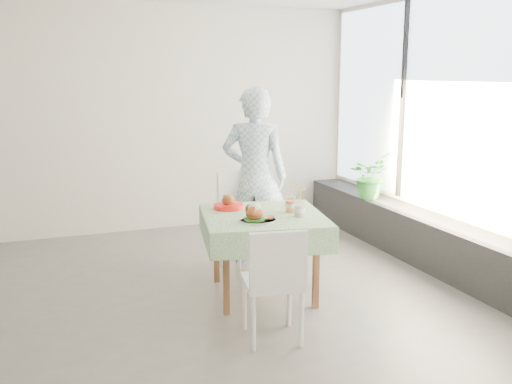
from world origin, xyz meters
name	(u,v)px	position (x,y,z in m)	size (l,w,h in m)	color
floor	(165,304)	(0.00, 0.00, 0.00)	(6.00, 6.00, 0.00)	#575452
wall_back	(119,120)	(0.00, 2.50, 1.40)	(6.00, 0.02, 2.80)	white
wall_front	(279,211)	(0.00, -2.50, 1.40)	(6.00, 0.02, 2.80)	white
wall_right	(459,130)	(3.00, 0.00, 1.40)	(0.02, 5.00, 2.80)	white
window_pane	(458,105)	(2.97, 0.00, 1.65)	(0.01, 4.80, 2.18)	#D1E0F9
window_ledge	(435,243)	(2.80, 0.00, 0.25)	(0.40, 4.80, 0.50)	black
cafe_table	(263,245)	(0.88, -0.08, 0.46)	(1.21, 1.21, 0.74)	brown
chair_far	(247,240)	(0.98, 0.63, 0.30)	(0.52, 0.52, 0.98)	white
chair_near	(273,305)	(0.62, -0.93, 0.27)	(0.48, 0.48, 0.88)	white
diner	(255,177)	(1.12, 0.79, 0.92)	(0.67, 0.44, 1.84)	#89B6DB
main_dish	(256,216)	(0.73, -0.30, 0.80)	(0.32, 0.32, 0.16)	white
juice_cup_orange	(290,205)	(1.14, -0.08, 0.81)	(0.10, 0.10, 0.29)	white
juice_cup_lemonade	(299,209)	(1.14, -0.26, 0.81)	(0.10, 0.10, 0.28)	white
second_dish	(229,205)	(0.66, 0.24, 0.78)	(0.27, 0.27, 0.13)	red
potted_plant	(369,176)	(2.71, 1.14, 0.77)	(0.49, 0.42, 0.54)	#297B2A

